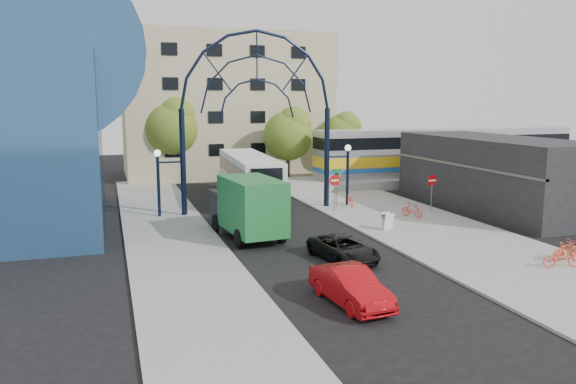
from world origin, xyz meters
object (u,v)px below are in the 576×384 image
object	(u,v)px
black_suv	(343,248)
red_sedan	(350,286)
tree_north_c	(342,134)
bike_far_b	(564,251)
bike_near_b	(412,210)
street_name_sign	(337,180)
city_bus	(249,178)
train_car	(446,151)
sandwich_board	(388,219)
tree_north_b	(172,125)
gateway_arch	(257,84)
green_truck	(247,207)
tree_north_a	(289,133)
do_not_enter_sign	(432,184)
bike_far_c	(562,257)
bike_near_a	(350,199)
stop_sign	(335,184)
bike_far_a	(565,250)

from	to	relation	value
black_suv	red_sedan	world-z (taller)	red_sedan
tree_north_c	bike_far_b	size ratio (longest dim) A/B	4.33
tree_north_c	bike_near_b	distance (m)	19.77
street_name_sign	city_bus	distance (m)	7.28
black_suv	train_car	bearing A→B (deg)	37.08
sandwich_board	tree_north_b	world-z (taller)	tree_north_b
gateway_arch	red_sedan	world-z (taller)	gateway_arch
train_car	green_truck	world-z (taller)	train_car
red_sedan	city_bus	bearing A→B (deg)	79.96
tree_north_a	do_not_enter_sign	bearing A→B (deg)	-72.97
bike_far_c	bike_near_a	bearing A→B (deg)	21.40
tree_north_a	bike_near_b	xyz separation A→B (m)	(2.71, -17.14, -4.03)
gateway_arch	stop_sign	bearing A→B (deg)	-22.63
bike_far_c	city_bus	bearing A→B (deg)	34.81
tree_north_a	bike_near_b	distance (m)	17.81
tree_north_a	bike_far_a	world-z (taller)	tree_north_a
bike_far_c	tree_north_b	bearing A→B (deg)	33.57
gateway_arch	bike_far_c	bearing A→B (deg)	-60.97
train_car	bike_near_a	xyz separation A→B (m)	(-13.40, -8.47, -2.33)
street_name_sign	black_suv	xyz separation A→B (m)	(-4.39, -11.29, -1.55)
bike_far_a	bike_far_c	world-z (taller)	bike_far_c
green_truck	bike_far_a	bearing A→B (deg)	-41.91
do_not_enter_sign	train_car	size ratio (longest dim) A/B	0.10
green_truck	gateway_arch	bearing A→B (deg)	64.13
black_suv	stop_sign	bearing A→B (deg)	59.45
do_not_enter_sign	bike_far_a	world-z (taller)	do_not_enter_sign
tree_north_a	green_truck	distance (m)	20.71
gateway_arch	bike_near_b	size ratio (longest dim) A/B	8.96
city_bus	green_truck	size ratio (longest dim) A/B	1.85
bike_far_b	bike_far_c	world-z (taller)	bike_far_c
bike_far_a	bike_far_c	xyz separation A→B (m)	(-1.10, -0.95, 0.00)
bike_near_a	bike_far_c	bearing A→B (deg)	-73.20
do_not_enter_sign	bike_far_c	distance (m)	13.27
bike_far_c	black_suv	bearing A→B (deg)	74.57
tree_north_c	bike_near_b	size ratio (longest dim) A/B	4.27
stop_sign	black_suv	xyz separation A→B (m)	(-3.99, -10.69, -1.41)
tree_north_a	bike_near_b	size ratio (longest dim) A/B	4.60
tree_north_c	do_not_enter_sign	bearing A→B (deg)	-93.58
do_not_enter_sign	bike_near_a	xyz separation A→B (m)	(-4.40, 3.53, -1.40)
red_sedan	sandwich_board	bearing A→B (deg)	50.03
green_truck	bike_near_b	size ratio (longest dim) A/B	4.54
train_car	green_truck	distance (m)	26.85
street_name_sign	bike_far_a	size ratio (longest dim) A/B	1.59
train_car	bike_near_a	bearing A→B (deg)	-147.71
tree_north_a	bike_far_b	size ratio (longest dim) A/B	4.67
train_car	tree_north_c	xyz separation A→B (m)	(-7.88, 5.93, 1.37)
street_name_sign	tree_north_b	xyz separation A→B (m)	(-9.08, 17.33, 3.14)
sandwich_board	bike_far_c	xyz separation A→B (m)	(3.90, -9.09, -0.16)
bike_near_b	bike_far_a	world-z (taller)	bike_far_a
bike_near_a	bike_far_c	xyz separation A→B (m)	(2.90, -16.65, 0.02)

